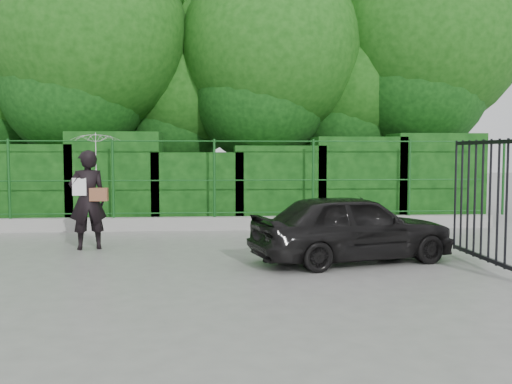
{
  "coord_description": "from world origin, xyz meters",
  "views": [
    {
      "loc": [
        0.39,
        -8.64,
        1.8
      ],
      "look_at": [
        1.13,
        1.3,
        1.1
      ],
      "focal_mm": 40.0,
      "sensor_mm": 36.0,
      "label": 1
    }
  ],
  "objects": [
    {
      "name": "hedge",
      "position": [
        0.22,
        5.5,
        1.03
      ],
      "size": [
        14.2,
        1.2,
        2.28
      ],
      "color": "black",
      "rests_on": "ground"
    },
    {
      "name": "car",
      "position": [
        2.65,
        0.49,
        0.57
      ],
      "size": [
        3.58,
        2.19,
        1.14
      ],
      "primitive_type": "imported",
      "rotation": [
        0.0,
        0.0,
        1.84
      ],
      "color": "black",
      "rests_on": "ground"
    },
    {
      "name": "gate",
      "position": [
        4.6,
        -0.72,
        1.19
      ],
      "size": [
        0.22,
        2.33,
        2.36
      ],
      "color": "black",
      "rests_on": "ground"
    },
    {
      "name": "fence",
      "position": [
        0.22,
        4.5,
        1.2
      ],
      "size": [
        14.13,
        0.06,
        1.8
      ],
      "color": "#144B18",
      "rests_on": "kerb"
    },
    {
      "name": "trees",
      "position": [
        1.14,
        7.74,
        4.62
      ],
      "size": [
        17.1,
        6.15,
        8.08
      ],
      "color": "black",
      "rests_on": "ground"
    },
    {
      "name": "kerb",
      "position": [
        0.0,
        4.5,
        0.15
      ],
      "size": [
        14.0,
        0.25,
        0.3
      ],
      "primitive_type": "cube",
      "color": "#9E9E99",
      "rests_on": "ground"
    },
    {
      "name": "woman",
      "position": [
        -1.85,
        2.06,
        1.37
      ],
      "size": [
        0.97,
        0.9,
        2.17
      ],
      "color": "black",
      "rests_on": "ground"
    },
    {
      "name": "ground",
      "position": [
        0.0,
        0.0,
        0.0
      ],
      "size": [
        80.0,
        80.0,
        0.0
      ],
      "primitive_type": "plane",
      "color": "gray"
    }
  ]
}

